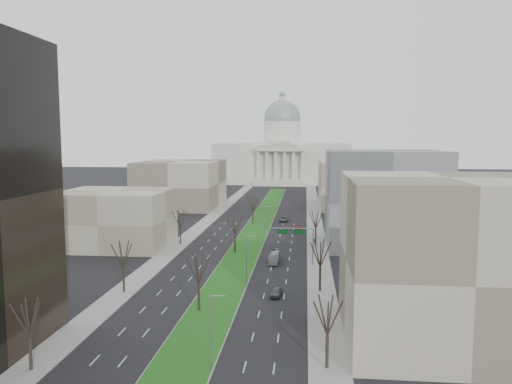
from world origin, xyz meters
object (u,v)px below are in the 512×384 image
Objects in this scene: car_grey_near at (276,292)px; car_red at (298,230)px; car_black at (275,258)px; box_van at (274,257)px; car_grey_far at (284,219)px.

car_red reaches higher than car_grey_near.
car_red is at bearing 87.37° from car_black.
car_red is (2.77, 59.07, 0.04)m from car_grey_near.
box_van is (0.05, -0.95, 0.47)m from car_black.
car_red is 0.66× the size of box_van.
box_van is (-1.80, 23.78, 0.40)m from car_grey_near.
car_grey_near is 1.07× the size of car_black.
car_black is at bearing 94.22° from box_van.
box_van is at bearing -87.67° from car_grey_far.
car_grey_near is 59.13m from car_red.
car_grey_near is 23.85m from box_van.
box_van is at bearing -92.61° from car_red.
car_grey_near is at bearing -87.93° from car_red.
car_black is 1.06m from box_van.
car_red is at bearing -73.46° from car_grey_far.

